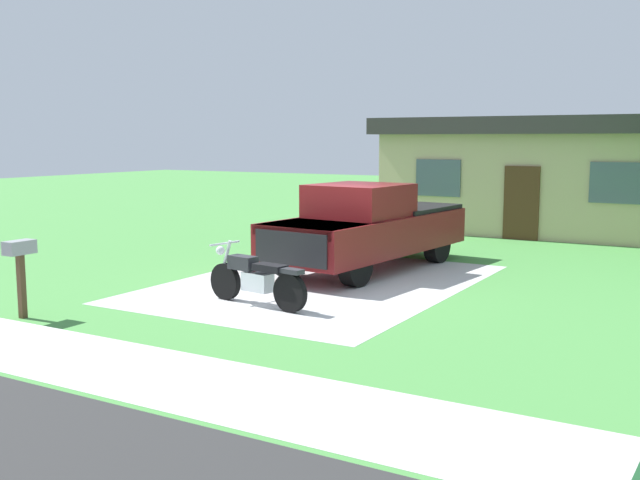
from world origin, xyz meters
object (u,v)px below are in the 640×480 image
(motorcycle, at_px, (256,279))
(pickup_truck, at_px, (370,226))
(mailbox, at_px, (20,258))
(neighbor_house, at_px, (544,173))

(motorcycle, relative_size, pickup_truck, 0.38)
(pickup_truck, height_order, mailbox, pickup_truck)
(mailbox, distance_m, neighbor_house, 16.45)
(mailbox, bearing_deg, motorcycle, 43.76)
(pickup_truck, bearing_deg, neighbor_house, 79.78)
(pickup_truck, relative_size, neighbor_house, 0.60)
(pickup_truck, bearing_deg, motorcycle, -91.15)
(motorcycle, relative_size, neighbor_house, 0.23)
(neighbor_house, bearing_deg, pickup_truck, -100.22)
(motorcycle, height_order, mailbox, mailbox)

